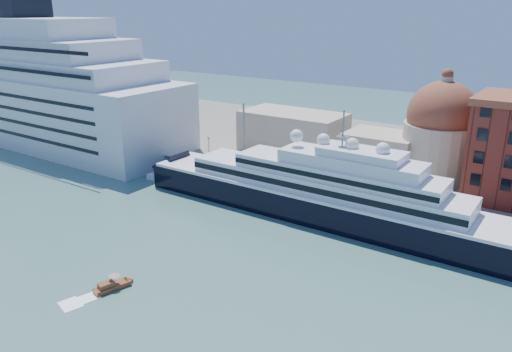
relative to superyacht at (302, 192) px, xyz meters
The scene contains 9 objects.
ground 23.65m from the superyacht, 96.65° to the right, with size 400.00×400.00×0.00m, color #3C675E.
quay 11.87m from the superyacht, 103.70° to the left, with size 180.00×10.00×2.50m, color gray.
land 52.21m from the superyacht, 92.95° to the left, with size 260.00×72.00×2.00m, color slate.
quay_fence 7.24m from the superyacht, 112.41° to the left, with size 180.00×0.10×1.20m, color slate.
superyacht is the anchor object (origin of this frame).
service_barge 38.82m from the superyacht, behind, with size 12.73×5.95×2.75m.
water_taxi 46.39m from the superyacht, 101.96° to the right, with size 3.49×6.17×2.78m.
church 35.45m from the superyacht, 83.91° to the left, with size 66.00×18.00×25.50m.
lamp_posts 18.62m from the superyacht, 148.87° to the left, with size 120.80×2.40×18.00m.
Camera 1 is at (51.87, -67.17, 43.19)m, focal length 35.00 mm.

